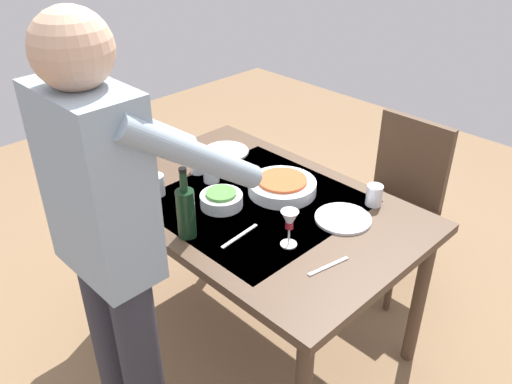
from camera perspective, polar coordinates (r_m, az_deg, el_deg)
name	(u,v)px	position (r m, az deg, el deg)	size (l,w,h in m)	color
ground_plane	(256,330)	(2.74, 0.00, -14.67)	(6.00, 6.00, 0.00)	#846647
dining_table	(256,218)	(2.30, 0.00, -2.79)	(1.39, 0.92, 0.76)	#4C3828
chair_near	(398,194)	(2.86, 15.07, -0.17)	(0.40, 0.40, 0.91)	#352114
person_server	(112,242)	(1.73, -15.29, -5.23)	(0.42, 0.61, 1.69)	#2D2D38
wine_bottle	(186,211)	(2.01, -7.59, -2.09)	(0.07, 0.07, 0.30)	black
wine_glass_left	(289,222)	(1.95, 3.63, -3.25)	(0.07, 0.07, 0.15)	white
wine_glass_right	(116,156)	(2.49, -14.91, 3.79)	(0.07, 0.07, 0.15)	white
water_cup_near_left	(374,195)	(2.28, 12.66, -0.34)	(0.07, 0.07, 0.09)	silver
water_cup_near_right	(211,171)	(2.40, -4.87, 2.24)	(0.07, 0.07, 0.10)	silver
water_cup_far_left	(198,162)	(2.48, -6.31, 3.21)	(0.07, 0.07, 0.11)	silver
water_cup_far_right	(156,185)	(2.33, -10.75, 0.75)	(0.07, 0.07, 0.09)	silver
serving_bowl_pasta	(282,186)	(2.31, 2.85, 0.67)	(0.30, 0.30, 0.07)	silver
side_bowl_salad	(221,199)	(2.22, -3.76, -0.77)	(0.18, 0.18, 0.07)	silver
dinner_plate_near	(226,152)	(2.67, -3.29, 4.39)	(0.23, 0.23, 0.01)	silver
dinner_plate_far	(343,219)	(2.17, 9.38, -2.84)	(0.23, 0.23, 0.01)	silver
table_knife	(240,236)	(2.05, -1.78, -4.77)	(0.01, 0.20, 0.01)	silver
table_fork	(328,266)	(1.92, 7.83, -7.94)	(0.01, 0.18, 0.01)	silver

